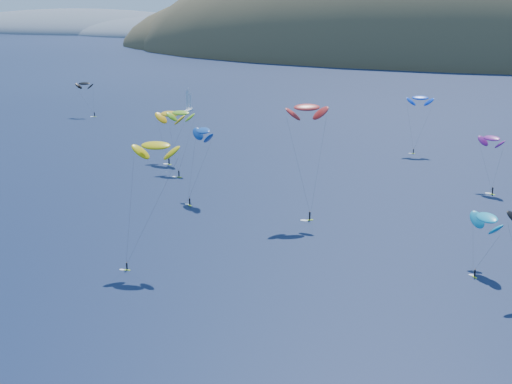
{
  "coord_description": "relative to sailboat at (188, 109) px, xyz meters",
  "views": [
    {
      "loc": [
        53.61,
        -64.22,
        53.02
      ],
      "look_at": [
        3.08,
        80.0,
        9.0
      ],
      "focal_mm": 50.0,
      "sensor_mm": 36.0,
      "label": 1
    }
  ],
  "objects": [
    {
      "name": "kitesurfer_1",
      "position": [
        33.33,
        -86.0,
        13.85
      ],
      "size": [
        11.34,
        10.0,
        17.74
      ],
      "rotation": [
        0.0,
        0.0,
        -0.2
      ],
      "color": "#B9F61B",
      "rests_on": "ground"
    },
    {
      "name": "headland",
      "position": [
        -366.89,
        528.35,
        -4.27
      ],
      "size": [
        460.0,
        250.0,
        60.0
      ],
      "color": "slate",
      "rests_on": "ground"
    },
    {
      "name": "kitesurfer_2",
      "position": [
        68.48,
        -163.99,
        22.34
      ],
      "size": [
        9.67,
        11.74,
        25.81
      ],
      "rotation": [
        0.0,
        0.0,
        0.19
      ],
      "color": "#B9F61B",
      "rests_on": "ground"
    },
    {
      "name": "kitesurfer_4",
      "position": [
        105.76,
        -47.59,
        17.06
      ],
      "size": [
        8.95,
        7.0,
        20.34
      ],
      "rotation": [
        0.0,
        0.0,
        0.17
      ],
      "color": "#B9F61B",
      "rests_on": "ground"
    },
    {
      "name": "kitesurfer_10",
      "position": [
        59.25,
        -119.7,
        16.45
      ],
      "size": [
        9.68,
        15.06,
        19.96
      ],
      "rotation": [
        0.0,
        0.0,
        -0.73
      ],
      "color": "#B9F61B",
      "rests_on": "ground"
    },
    {
      "name": "island",
      "position": [
        117.76,
        340.63,
        -11.65
      ],
      "size": [
        730.0,
        300.0,
        210.0
      ],
      "color": "#3D3526",
      "rests_on": "ground"
    },
    {
      "name": "kitesurfer_3",
      "position": [
        41.31,
        -95.08,
        16.05
      ],
      "size": [
        8.73,
        12.54,
        19.34
      ],
      "rotation": [
        0.0,
        0.0,
        0.08
      ],
      "color": "#B9F61B",
      "rests_on": "ground"
    },
    {
      "name": "kitesurfer_12",
      "position": [
        -37.15,
        -23.92,
        12.72
      ],
      "size": [
        10.16,
        4.88,
        15.79
      ],
      "rotation": [
        0.0,
        0.0,
        0.19
      ],
      "color": "#B9F61B",
      "rests_on": "ground"
    },
    {
      "name": "sailboat",
      "position": [
        0.0,
        0.0,
        0.0
      ],
      "size": [
        8.55,
        7.4,
        10.63
      ],
      "rotation": [
        0.0,
        0.0,
        0.07
      ],
      "color": "white",
      "rests_on": "ground"
    },
    {
      "name": "kitesurfer_6",
      "position": [
        129.73,
        -87.59,
        12.98
      ],
      "size": [
        8.56,
        10.66,
        16.15
      ],
      "rotation": [
        0.0,
        0.0,
        -0.62
      ],
      "color": "#B9F61B",
      "rests_on": "ground"
    },
    {
      "name": "kitesurfer_5",
      "position": [
        130.88,
        -147.69,
        9.23
      ],
      "size": [
        8.67,
        11.61,
        12.67
      ],
      "rotation": [
        0.0,
        0.0,
        -0.95
      ],
      "color": "#B9F61B",
      "rests_on": "ground"
    },
    {
      "name": "kitesurfer_9",
      "position": [
        88.54,
        -125.92,
        25.03
      ],
      "size": [
        10.68,
        10.07,
        28.72
      ],
      "rotation": [
        0.0,
        0.0,
        0.56
      ],
      "color": "#B9F61B",
      "rests_on": "ground"
    }
  ]
}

